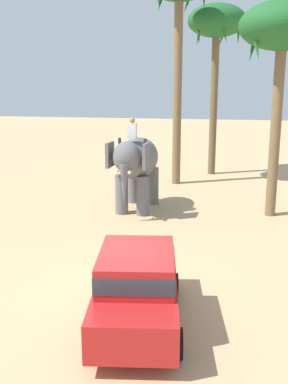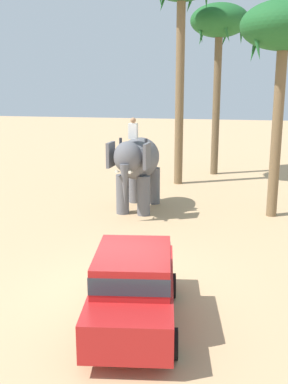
{
  "view_description": "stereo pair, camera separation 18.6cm",
  "coord_description": "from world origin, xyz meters",
  "px_view_note": "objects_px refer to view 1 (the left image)",
  "views": [
    {
      "loc": [
        2.56,
        -9.65,
        5.1
      ],
      "look_at": [
        -0.45,
        4.62,
        1.6
      ],
      "focal_mm": 41.7,
      "sensor_mm": 36.0,
      "label": 1
    },
    {
      "loc": [
        2.74,
        -9.61,
        5.1
      ],
      "look_at": [
        -0.45,
        4.62,
        1.6
      ],
      "focal_mm": 41.7,
      "sensor_mm": 36.0,
      "label": 2
    }
  ],
  "objects_px": {
    "palm_tree_near_hut": "(216,27)",
    "elephant_with_mahout": "(136,163)",
    "car_sedan_foreground": "(137,284)",
    "palm_tree_behind_elephant": "(282,32)"
  },
  "relations": [
    {
      "from": "car_sedan_foreground",
      "to": "palm_tree_near_hut",
      "type": "distance_m",
      "value": 19.01
    },
    {
      "from": "palm_tree_behind_elephant",
      "to": "palm_tree_near_hut",
      "type": "xyz_separation_m",
      "value": [
        -2.86,
        8.25,
        1.23
      ]
    },
    {
      "from": "elephant_with_mahout",
      "to": "palm_tree_behind_elephant",
      "type": "relative_size",
      "value": 0.48
    },
    {
      "from": "palm_tree_near_hut",
      "to": "palm_tree_behind_elephant",
      "type": "bearing_deg",
      "value": -70.9
    },
    {
      "from": "car_sedan_foreground",
      "to": "palm_tree_near_hut",
      "type": "relative_size",
      "value": 0.46
    },
    {
      "from": "car_sedan_foreground",
      "to": "elephant_with_mahout",
      "type": "relative_size",
      "value": 1.11
    },
    {
      "from": "car_sedan_foreground",
      "to": "palm_tree_near_hut",
      "type": "xyz_separation_m",
      "value": [
        0.53,
        17.55,
        7.29
      ]
    },
    {
      "from": "car_sedan_foreground",
      "to": "palm_tree_behind_elephant",
      "type": "relative_size",
      "value": 0.53
    },
    {
      "from": "palm_tree_near_hut",
      "to": "elephant_with_mahout",
      "type": "bearing_deg",
      "value": -106.83
    },
    {
      "from": "palm_tree_behind_elephant",
      "to": "elephant_with_mahout",
      "type": "bearing_deg",
      "value": -176.63
    }
  ]
}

